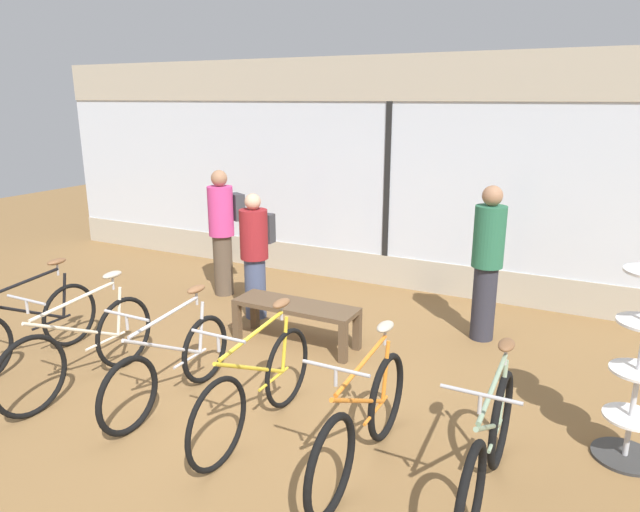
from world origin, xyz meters
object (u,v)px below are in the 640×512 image
(bicycle_center_right, at_px, (257,388))
(customer_by_window, at_px, (223,229))
(bicycle_center_left, at_px, (171,365))
(accessory_rack, at_px, (637,380))
(bicycle_far_left, at_px, (29,327))
(display_bench, at_px, (296,311))
(customer_mid_floor, at_px, (255,252))
(bicycle_right, at_px, (362,423))
(customer_near_rack, at_px, (487,258))
(bicycle_far_right, at_px, (488,451))
(bicycle_left, at_px, (82,348))

(bicycle_center_right, height_order, customer_by_window, customer_by_window)
(bicycle_center_left, xyz_separation_m, customer_by_window, (-1.36, 2.64, 0.56))
(bicycle_center_right, height_order, accessory_rack, accessory_rack)
(bicycle_far_left, distance_m, display_bench, 2.74)
(bicycle_far_left, distance_m, customer_by_window, 2.76)
(customer_mid_floor, bearing_deg, customer_by_window, 149.11)
(bicycle_right, distance_m, accessory_rack, 2.04)
(bicycle_center_right, relative_size, accessory_rack, 1.08)
(accessory_rack, height_order, customer_mid_floor, accessory_rack)
(bicycle_far_left, height_order, bicycle_center_left, bicycle_far_left)
(bicycle_center_left, bearing_deg, customer_near_rack, 51.87)
(bicycle_far_left, xyz_separation_m, customer_mid_floor, (1.35, 2.15, 0.45))
(customer_near_rack, height_order, customer_by_window, customer_near_rack)
(display_bench, relative_size, customer_near_rack, 0.80)
(accessory_rack, relative_size, customer_mid_floor, 1.02)
(customer_by_window, bearing_deg, bicycle_center_right, -49.50)
(bicycle_center_left, distance_m, bicycle_right, 1.88)
(customer_by_window, height_order, customer_mid_floor, customer_by_window)
(customer_by_window, relative_size, customer_mid_floor, 1.11)
(bicycle_far_right, xyz_separation_m, customer_near_rack, (-0.60, 2.78, 0.55))
(customer_mid_floor, bearing_deg, bicycle_far_right, -33.78)
(bicycle_center_left, distance_m, bicycle_center_right, 0.92)
(bicycle_right, relative_size, bicycle_far_right, 0.99)
(bicycle_far_left, xyz_separation_m, customer_near_rack, (3.99, 2.76, 0.56))
(bicycle_far_left, bearing_deg, customer_mid_floor, 57.82)
(bicycle_far_left, relative_size, accessory_rack, 1.09)
(bicycle_right, bearing_deg, display_bench, 131.57)
(bicycle_left, bearing_deg, customer_mid_floor, 79.10)
(bicycle_center_left, relative_size, bicycle_right, 0.96)
(bicycle_right, bearing_deg, customer_by_window, 139.70)
(bicycle_center_right, relative_size, bicycle_right, 1.00)
(bicycle_far_left, relative_size, display_bench, 1.23)
(bicycle_right, xyz_separation_m, customer_near_rack, (0.27, 2.84, 0.56))
(bicycle_left, bearing_deg, bicycle_far_right, 1.50)
(bicycle_far_right, xyz_separation_m, customer_by_window, (-4.11, 2.69, 0.54))
(bicycle_left, xyz_separation_m, customer_near_rack, (3.08, 2.88, 0.54))
(customer_mid_floor, bearing_deg, bicycle_far_left, -122.18)
(customer_by_window, bearing_deg, display_bench, -30.92)
(bicycle_center_left, bearing_deg, bicycle_far_left, -179.27)
(bicycle_center_left, height_order, customer_near_rack, customer_near_rack)
(bicycle_far_right, bearing_deg, bicycle_right, -176.39)
(bicycle_center_right, distance_m, customer_by_window, 3.55)
(bicycle_far_right, relative_size, display_bench, 1.23)
(bicycle_center_left, relative_size, customer_mid_floor, 1.06)
(bicycle_center_right, relative_size, customer_mid_floor, 1.10)
(bicycle_left, bearing_deg, bicycle_center_right, 3.55)
(bicycle_right, distance_m, display_bench, 2.30)
(bicycle_center_left, height_order, accessory_rack, accessory_rack)
(bicycle_left, distance_m, customer_by_window, 2.87)
(bicycle_left, relative_size, customer_by_window, 1.04)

